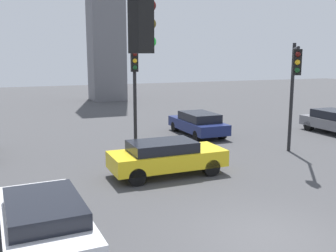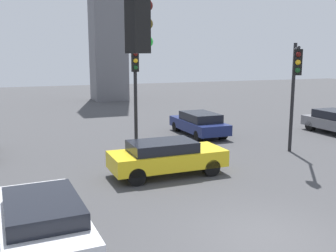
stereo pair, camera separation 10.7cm
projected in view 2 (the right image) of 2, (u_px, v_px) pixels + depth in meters
ground_plane at (267, 237)px, 9.88m from camera, size 106.52×106.52×0.00m
traffic_light_0 at (295, 77)px, 16.65m from camera, size 2.16×2.77×5.11m
traffic_light_2 at (16, 79)px, 5.43m from camera, size 4.13×1.42×5.86m
traffic_light_4 at (135, 81)px, 17.93m from camera, size 0.37×0.48×4.81m
car_0 at (166, 157)px, 14.92m from camera, size 4.41×1.82×1.34m
car_1 at (199, 123)px, 22.42m from camera, size 1.83×4.46×1.33m
car_2 at (42, 219)px, 9.35m from camera, size 2.11×4.70×1.24m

